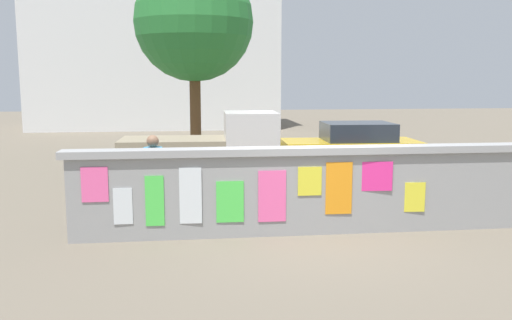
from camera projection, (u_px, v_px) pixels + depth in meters
The scene contains 9 objects.
ground at pixel (255, 163), 17.14m from camera, with size 60.00×60.00×0.00m, color #6B6051.
poster_wall at pixel (313, 189), 9.17m from camera, with size 8.23×0.42×1.48m.
auto_rickshaw_truck at pixel (208, 153), 12.65m from camera, with size 3.65×1.61×1.85m.
car_parked at pixel (352, 146), 15.32m from camera, with size 3.87×1.86×1.40m.
motorcycle at pixel (445, 186), 10.96m from camera, with size 1.87×0.70×0.87m.
bicycle_near at pixel (344, 186), 11.46m from camera, with size 1.71×0.44×0.95m.
person_walking at pixel (154, 170), 9.73m from camera, with size 0.47×0.47×1.62m.
tree_roadside at pixel (194, 22), 18.37m from camera, with size 4.05×4.05×6.57m.
building_background at pixel (156, 50), 29.43m from camera, with size 13.18×5.45×8.33m.
Camera 1 is at (-2.08, -8.82, 2.59)m, focal length 38.14 mm.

